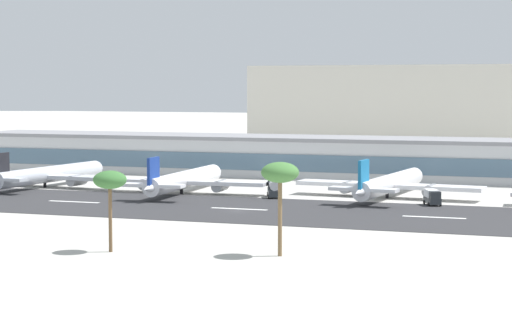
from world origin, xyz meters
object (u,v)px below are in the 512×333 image
Objects in this scene: airliner_blue_tail_gate_2 at (388,184)px; palm_tree_3 at (110,181)px; service_fuel_truck_0 at (274,188)px; terminal_building at (339,157)px; service_box_truck_1 at (432,197)px; airliner_navy_tail_gate_1 at (182,181)px; palm_tree_0 at (280,174)px; distant_hotel_block at (401,108)px; airliner_black_tail_gate_0 at (45,175)px.

airliner_blue_tail_gate_2 is 3.78× the size of palm_tree_3.
palm_tree_3 is (-0.41, -77.63, 8.61)m from service_fuel_truck_0.
service_box_truck_1 is at bearing -58.37° from terminal_building.
airliner_navy_tail_gate_1 is 87.27m from palm_tree_0.
distant_hotel_block is 177.57m from airliner_navy_tail_gate_1.
service_box_truck_1 is (11.56, -10.17, -1.29)m from airliner_blue_tail_gate_2.
airliner_black_tail_gate_0 is 7.06× the size of service_box_truck_1.
distant_hotel_block is at bearing 93.12° from terminal_building.
distant_hotel_block reaches higher than service_fuel_truck_0.
service_box_truck_1 is 83.02m from palm_tree_3.
terminal_building is at bearing -86.88° from distant_hotel_block.
airliner_blue_tail_gate_2 is at bearing 73.61° from palm_tree_3.
airliner_black_tail_gate_0 is 0.98× the size of airliner_blue_tail_gate_2.
distant_hotel_block is at bearing -7.84° from airliner_navy_tail_gate_1.
distant_hotel_block is 2.51× the size of airliner_black_tail_gate_0.
palm_tree_0 is (0.31, -79.43, 8.92)m from airliner_blue_tail_gate_2.
distant_hotel_block is 172.77m from airliner_blue_tail_gate_2.
airliner_navy_tail_gate_1 is 81.18m from palm_tree_3.
terminal_building is 17.68× the size of palm_tree_3.
service_box_truck_1 is (41.06, -179.88, -14.63)m from distant_hotel_block.
palm_tree_0 reaches higher than service_fuel_truck_0.
airliner_blue_tail_gate_2 is at bearing 90.22° from palm_tree_0.
airliner_navy_tail_gate_1 is 58.49m from service_box_truck_1.
palm_tree_3 is (22.01, -77.77, 7.58)m from airliner_navy_tail_gate_1.
service_fuel_truck_0 reaches higher than service_box_truck_1.
airliner_navy_tail_gate_1 is (-17.30, -176.22, -13.36)m from distant_hotel_block.
palm_tree_0 is at bearing -149.37° from airliner_navy_tail_gate_1.
airliner_blue_tail_gate_2 reaches higher than service_fuel_truck_0.
terminal_building is 15.69× the size of palm_tree_0.
distant_hotel_block reaches higher than terminal_building.
service_box_truck_1 is (58.36, -3.66, -1.27)m from airliner_navy_tail_gate_1.
distant_hotel_block is 12.87× the size of service_fuel_truck_0.
palm_tree_3 is at bearing -49.32° from service_box_truck_1.
distant_hotel_block reaches higher than service_box_truck_1.
service_fuel_truck_0 is at bearing 89.70° from palm_tree_3.
palm_tree_3 reaches higher than airliner_blue_tail_gate_2.
terminal_building is at bearing -45.59° from airliner_black_tail_gate_0.
palm_tree_3 is at bearing -166.44° from airliner_navy_tail_gate_1.
palm_tree_0 is (24.69, -72.78, 9.98)m from service_fuel_truck_0.
airliner_navy_tail_gate_1 reaches higher than service_box_truck_1.
airliner_navy_tail_gate_1 is 3.76× the size of palm_tree_3.
airliner_blue_tail_gate_2 is 15.45m from service_box_truck_1.
terminal_building is 129.92m from palm_tree_3.
airliner_navy_tail_gate_1 is 3.33× the size of palm_tree_0.
service_box_truck_1 is at bearing 80.77° from palm_tree_0.
service_fuel_truck_0 is (22.42, -0.14, -1.03)m from airliner_navy_tail_gate_1.
palm_tree_3 is at bearing -88.94° from distant_hotel_block.
distant_hotel_block is 177.02m from service_fuel_truck_0.
palm_tree_3 reaches higher than service_fuel_truck_0.
terminal_building is 57.37m from airliner_navy_tail_gate_1.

